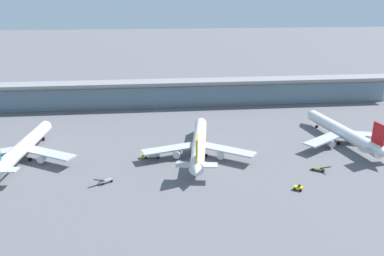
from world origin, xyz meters
The scene contains 10 objects.
ground_plane centered at (0.00, 0.00, 0.00)m, with size 1200.00×1200.00×0.00m, color slate.
airliner_left_stand centered at (-68.08, 6.58, 4.98)m, with size 45.43×59.38×15.81m.
airliner_centre_stand centered at (1.38, 3.10, 4.98)m, with size 45.07×59.21×15.81m.
airliner_right_stand centered at (65.93, 9.97, 4.98)m, with size 45.28×59.32×15.81m.
service_truck_under_wing_olive centered at (43.85, -16.27, 0.81)m, with size 6.39×4.93×2.70m.
service_truck_mid_apron_yellow centered at (30.74, -29.85, 0.87)m, with size 3.33×3.01×2.05m.
service_truck_by_tail_yellow centered at (9.84, 10.09, 0.87)m, with size 2.57×3.27×2.05m.
service_truck_on_taxiway_yellow centered at (-17.59, 2.72, 1.69)m, with size 7.33×2.47×3.10m.
service_truck_at_far_stand_grey centered at (-34.06, -17.57, 0.81)m, with size 6.45×4.83×2.70m.
terminal_building centered at (0.00, 78.29, 7.87)m, with size 256.48×12.80×15.20m.
Camera 1 is at (-17.38, -141.80, 62.53)m, focal length 36.45 mm.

